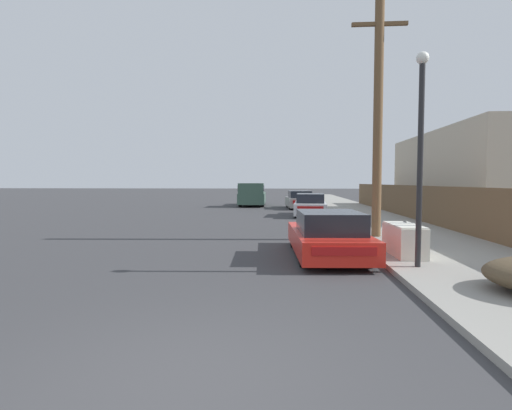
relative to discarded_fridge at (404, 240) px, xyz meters
The scene contains 11 objects.
ground_plane 7.64m from the discarded_fridge, 120.93° to the right, with size 220.00×220.00×0.00m, color #38383A.
sidewalk_curb 17.02m from the discarded_fridge, 85.34° to the left, with size 4.20×63.00×0.12m, color gray.
discarded_fridge is the anchor object (origin of this frame).
parked_sports_car_red 1.89m from the discarded_fridge, behind, with size 2.01×4.50×1.20m.
car_parked_mid 12.82m from the discarded_fridge, 97.08° to the left, with size 1.97×4.56×1.27m.
car_parked_far 19.22m from the discarded_fridge, 95.93° to the left, with size 2.07×4.66×1.29m.
pickup_truck 22.32m from the discarded_fridge, 104.69° to the left, with size 2.21×5.83×1.83m.
utility_pole 4.95m from the discarded_fridge, 88.92° to the left, with size 1.80×0.30×7.74m.
street_lamp 2.68m from the discarded_fridge, 94.65° to the right, with size 0.26×0.26×4.55m.
wooden_fence 9.69m from the discarded_fridge, 69.86° to the left, with size 0.08×30.94×1.64m, color brown.
building_right_house 15.63m from the discarded_fridge, 58.79° to the left, with size 6.00×13.57×4.74m, color beige.
Camera 1 is at (0.97, -3.63, 1.95)m, focal length 28.00 mm.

